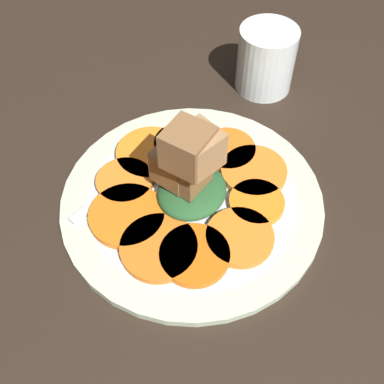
# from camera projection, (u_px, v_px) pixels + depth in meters

# --- Properties ---
(table_slab) EXTENTS (1.20, 1.20, 0.02)m
(table_slab) POSITION_uv_depth(u_px,v_px,m) (192.00, 208.00, 0.58)
(table_slab) COLOR black
(table_slab) RESTS_ON ground
(plate) EXTENTS (0.31, 0.31, 0.01)m
(plate) POSITION_uv_depth(u_px,v_px,m) (192.00, 200.00, 0.56)
(plate) COLOR beige
(plate) RESTS_ON table_slab
(carrot_slice_0) EXTENTS (0.08, 0.08, 0.01)m
(carrot_slice_0) POSITION_uv_depth(u_px,v_px,m) (254.00, 171.00, 0.58)
(carrot_slice_0) COLOR orange
(carrot_slice_0) RESTS_ON plate
(carrot_slice_1) EXTENTS (0.07, 0.07, 0.01)m
(carrot_slice_1) POSITION_uv_depth(u_px,v_px,m) (229.00, 150.00, 0.60)
(carrot_slice_1) COLOR orange
(carrot_slice_1) RESTS_ON plate
(carrot_slice_2) EXTENTS (0.07, 0.07, 0.01)m
(carrot_slice_2) POSITION_uv_depth(u_px,v_px,m) (181.00, 144.00, 0.61)
(carrot_slice_2) COLOR orange
(carrot_slice_2) RESTS_ON plate
(carrot_slice_3) EXTENTS (0.09, 0.09, 0.01)m
(carrot_slice_3) POSITION_uv_depth(u_px,v_px,m) (151.00, 153.00, 0.60)
(carrot_slice_3) COLOR orange
(carrot_slice_3) RESTS_ON plate
(carrot_slice_4) EXTENTS (0.07, 0.07, 0.01)m
(carrot_slice_4) POSITION_uv_depth(u_px,v_px,m) (125.00, 181.00, 0.57)
(carrot_slice_4) COLOR orange
(carrot_slice_4) RESTS_ON plate
(carrot_slice_5) EXTENTS (0.09, 0.09, 0.01)m
(carrot_slice_5) POSITION_uv_depth(u_px,v_px,m) (127.00, 215.00, 0.54)
(carrot_slice_5) COLOR orange
(carrot_slice_5) RESTS_ON plate
(carrot_slice_6) EXTENTS (0.08, 0.08, 0.01)m
(carrot_slice_6) POSITION_uv_depth(u_px,v_px,m) (159.00, 247.00, 0.51)
(carrot_slice_6) COLOR orange
(carrot_slice_6) RESTS_ON plate
(carrot_slice_7) EXTENTS (0.08, 0.08, 0.01)m
(carrot_slice_7) POSITION_uv_depth(u_px,v_px,m) (195.00, 255.00, 0.51)
(carrot_slice_7) COLOR #D35E11
(carrot_slice_7) RESTS_ON plate
(carrot_slice_8) EXTENTS (0.07, 0.07, 0.01)m
(carrot_slice_8) POSITION_uv_depth(u_px,v_px,m) (240.00, 237.00, 0.52)
(carrot_slice_8) COLOR orange
(carrot_slice_8) RESTS_ON plate
(carrot_slice_9) EXTENTS (0.06, 0.06, 0.01)m
(carrot_slice_9) POSITION_uv_depth(u_px,v_px,m) (257.00, 203.00, 0.55)
(carrot_slice_9) COLOR orange
(carrot_slice_9) RESTS_ON plate
(center_pile) EXTENTS (0.09, 0.08, 0.11)m
(center_pile) POSITION_uv_depth(u_px,v_px,m) (189.00, 169.00, 0.52)
(center_pile) COLOR #235128
(center_pile) RESTS_ON plate
(fork) EXTENTS (0.19, 0.05, 0.00)m
(fork) POSITION_uv_depth(u_px,v_px,m) (134.00, 172.00, 0.58)
(fork) COLOR silver
(fork) RESTS_ON plate
(water_glass) EXTENTS (0.08, 0.08, 0.09)m
(water_glass) POSITION_uv_depth(u_px,v_px,m) (266.00, 59.00, 0.66)
(water_glass) COLOR silver
(water_glass) RESTS_ON table_slab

